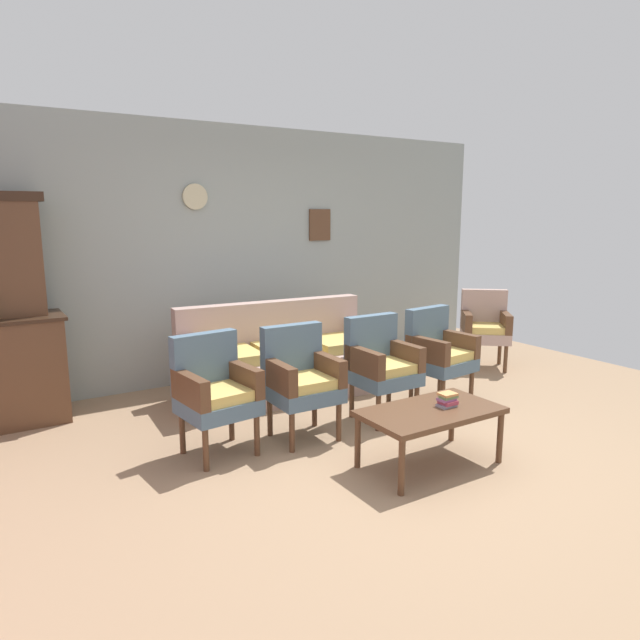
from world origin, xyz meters
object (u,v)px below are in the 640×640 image
(armchair_row_middle, at_px, (301,377))
(book_stack_on_table, at_px, (447,400))
(coffee_table, at_px, (430,415))
(armchair_by_doorway, at_px, (215,389))
(wingback_chair_by_fireplace, at_px, (485,325))
(floral_couch, at_px, (282,362))
(armchair_near_couch_end, at_px, (381,363))
(armchair_near_cabinet, at_px, (439,351))

(armchair_row_middle, height_order, book_stack_on_table, armchair_row_middle)
(coffee_table, xyz_separation_m, book_stack_on_table, (0.14, -0.02, 0.09))
(armchair_by_doorway, height_order, armchair_row_middle, same)
(armchair_row_middle, relative_size, wingback_chair_by_fireplace, 1.00)
(floral_couch, distance_m, coffee_table, 2.02)
(wingback_chair_by_fireplace, bearing_deg, floral_couch, 171.63)
(armchair_row_middle, xyz_separation_m, coffee_table, (0.51, -0.95, -0.12))
(armchair_row_middle, relative_size, armchair_near_couch_end, 1.00)
(armchair_near_couch_end, xyz_separation_m, book_stack_on_table, (-0.16, -0.97, -0.03))
(floral_couch, xyz_separation_m, coffee_table, (0.11, -2.02, 0.05))
(armchair_by_doorway, xyz_separation_m, armchair_near_cabinet, (2.25, -0.01, 0.00))
(armchair_near_cabinet, relative_size, wingback_chair_by_fireplace, 1.00)
(armchair_near_cabinet, bearing_deg, armchair_near_couch_end, -175.59)
(wingback_chair_by_fireplace, bearing_deg, armchair_near_cabinet, -154.39)
(armchair_row_middle, distance_m, coffee_table, 1.09)
(armchair_near_couch_end, bearing_deg, armchair_by_doorway, 177.67)
(book_stack_on_table, bearing_deg, wingback_chair_by_fireplace, 36.81)
(wingback_chair_by_fireplace, distance_m, book_stack_on_table, 2.79)
(floral_couch, distance_m, armchair_near_cabinet, 1.53)
(armchair_near_couch_end, bearing_deg, armchair_near_cabinet, 4.41)
(book_stack_on_table, bearing_deg, armchair_near_couch_end, 80.76)
(armchair_near_couch_end, xyz_separation_m, armchair_near_cabinet, (0.73, 0.06, 0.00))
(floral_couch, height_order, armchair_near_couch_end, same)
(armchair_by_doorway, bearing_deg, armchair_near_cabinet, -0.13)
(armchair_by_doorway, distance_m, armchair_near_couch_end, 1.52)
(floral_couch, relative_size, armchair_row_middle, 2.27)
(floral_couch, distance_m, book_stack_on_table, 2.06)
(coffee_table, bearing_deg, wingback_chair_by_fireplace, 34.83)
(wingback_chair_by_fireplace, xyz_separation_m, coffee_table, (-2.38, -1.65, -0.12))
(wingback_chair_by_fireplace, distance_m, coffee_table, 2.90)
(armchair_by_doorway, xyz_separation_m, book_stack_on_table, (1.36, -1.03, -0.03))
(coffee_table, bearing_deg, armchair_by_doorway, 140.14)
(armchair_near_couch_end, height_order, coffee_table, armchair_near_couch_end)
(armchair_near_couch_end, bearing_deg, wingback_chair_by_fireplace, 18.65)
(floral_couch, height_order, book_stack_on_table, floral_couch)
(armchair_by_doorway, bearing_deg, coffee_table, -39.86)
(armchair_near_couch_end, distance_m, coffee_table, 1.01)
(armchair_by_doorway, relative_size, armchair_row_middle, 1.00)
(armchair_near_cabinet, xyz_separation_m, wingback_chair_by_fireplace, (1.34, 0.64, 0.00))
(floral_couch, xyz_separation_m, book_stack_on_table, (0.25, -2.04, 0.14))
(armchair_row_middle, xyz_separation_m, book_stack_on_table, (0.66, -0.97, -0.03))
(armchair_row_middle, height_order, armchair_near_couch_end, same)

